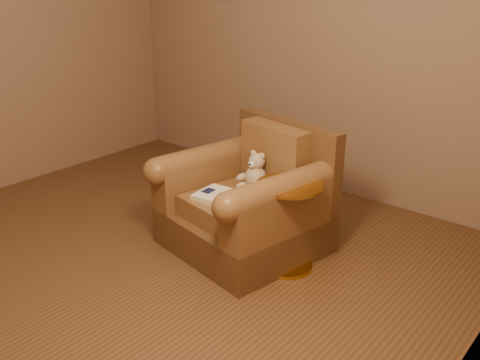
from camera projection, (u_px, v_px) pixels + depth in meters
The scene contains 5 objects.
floor at pixel (137, 265), 3.59m from camera, with size 4.00×4.00×0.00m, color brown.
armchair at pixel (249, 202), 3.73m from camera, with size 1.11×1.07×0.86m.
teddy_bear at pixel (254, 174), 3.74m from camera, with size 0.20×0.22×0.27m.
guidebook at pixel (227, 198), 3.56m from camera, with size 0.44×0.29×0.03m.
side_table at pixel (288, 223), 3.45m from camera, with size 0.43×0.43×0.60m.
Camera 1 is at (2.52, -1.97, 1.86)m, focal length 40.00 mm.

